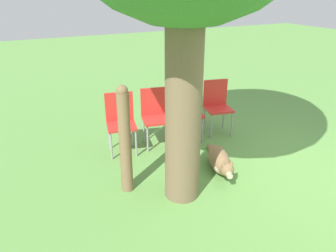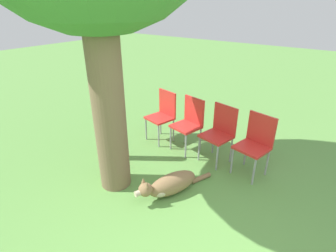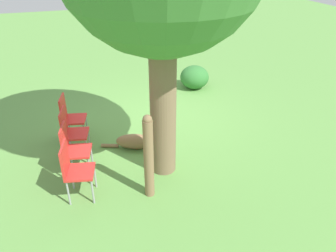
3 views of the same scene
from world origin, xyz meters
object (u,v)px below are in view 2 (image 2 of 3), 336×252
at_px(red_chair_0, 256,141).
at_px(red_chair_3, 163,113).
at_px(fence_post, 106,120).
at_px(red_chair_2, 189,121).
at_px(red_chair_1, 220,130).
at_px(dog, 169,185).

distance_m(red_chair_0, red_chair_3, 1.78).
distance_m(fence_post, red_chair_2, 1.41).
xyz_separation_m(red_chair_1, red_chair_3, (0.03, 1.18, 0.00)).
distance_m(dog, red_chair_2, 1.36).
height_order(red_chair_1, red_chair_2, same).
height_order(fence_post, red_chair_2, fence_post).
bearing_deg(red_chair_2, fence_post, -27.60).
relative_size(fence_post, red_chair_2, 1.50).
height_order(red_chair_0, red_chair_1, same).
bearing_deg(red_chair_2, red_chair_3, -79.29).
relative_size(fence_post, red_chair_0, 1.50).
height_order(red_chair_2, red_chair_3, same).
bearing_deg(red_chair_2, red_chair_1, 100.71).
bearing_deg(red_chair_3, red_chair_1, 100.71).
distance_m(dog, fence_post, 1.48).
xyz_separation_m(fence_post, red_chair_3, (1.09, -0.31, -0.17)).
relative_size(red_chair_2, red_chair_3, 1.00).
relative_size(red_chair_1, red_chair_3, 1.00).
xyz_separation_m(fence_post, red_chair_0, (1.04, -2.08, -0.17)).
bearing_deg(fence_post, red_chair_3, -15.75).
relative_size(red_chair_0, red_chair_1, 1.00).
distance_m(dog, red_chair_0, 1.44).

